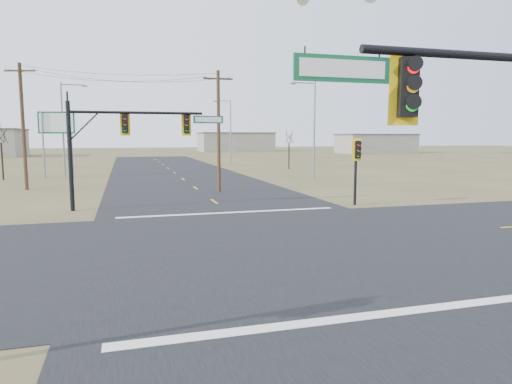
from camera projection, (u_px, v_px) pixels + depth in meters
ground at (273, 244)px, 17.77m from camera, size 320.00×320.00×0.00m
road_ew at (273, 244)px, 17.77m from camera, size 160.00×14.00×0.02m
road_ns at (273, 244)px, 17.77m from camera, size 14.00×160.00×0.02m
stop_bar_near at (373, 315)px, 10.61m from camera, size 12.00×0.40×0.01m
stop_bar_far at (230, 213)px, 24.92m from camera, size 12.00×0.40×0.01m
mast_arm_far at (130, 132)px, 26.08m from camera, size 8.82×0.45×6.12m
pedestal_signal_ne at (357, 156)px, 27.41m from camera, size 0.66×0.57×4.08m
utility_pole_near at (219, 130)px, 33.78m from camera, size 2.19×0.26×8.96m
utility_pole_far at (23, 125)px, 35.19m from camera, size 2.32×0.79×9.74m
highway_sign at (57, 131)px, 46.17m from camera, size 3.54×0.44×6.66m
streetlight_a at (312, 125)px, 44.33m from camera, size 2.65×0.39×9.46m
streetlight_b at (229, 128)px, 67.66m from camera, size 2.67×0.32×9.56m
streetlight_c at (65, 124)px, 47.86m from camera, size 2.71×0.27×9.74m
bare_tree_a at (0, 134)px, 43.37m from camera, size 3.00×3.00×5.60m
bare_tree_c at (289, 136)px, 58.26m from camera, size 2.54×2.54×5.32m
warehouse_mid at (235, 142)px, 129.25m from camera, size 20.00×12.00×5.00m
warehouse_right at (376, 144)px, 113.70m from camera, size 18.00×10.00×4.50m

